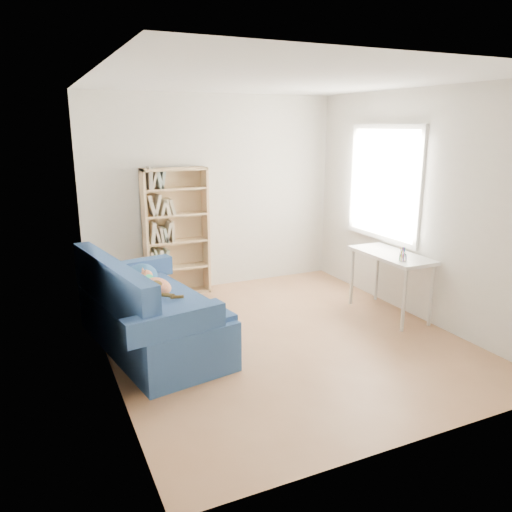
{
  "coord_description": "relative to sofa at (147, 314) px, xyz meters",
  "views": [
    {
      "loc": [
        -2.29,
        -4.36,
        2.2
      ],
      "look_at": [
        -0.16,
        0.29,
        0.85
      ],
      "focal_mm": 35.0,
      "sensor_mm": 36.0,
      "label": 1
    }
  ],
  "objects": [
    {
      "name": "room_shell",
      "position": [
        1.42,
        -0.34,
        1.28
      ],
      "size": [
        3.54,
        4.04,
        2.62
      ],
      "color": "silver",
      "rests_on": "ground"
    },
    {
      "name": "bookshelf",
      "position": [
        0.74,
        1.48,
        0.42
      ],
      "size": [
        0.84,
        0.26,
        1.67
      ],
      "color": "tan",
      "rests_on": "ground"
    },
    {
      "name": "sofa",
      "position": [
        0.0,
        0.0,
        0.0
      ],
      "size": [
        1.23,
        2.07,
        0.95
      ],
      "rotation": [
        0.0,
        0.0,
        0.18
      ],
      "color": "navy",
      "rests_on": "ground"
    },
    {
      "name": "desk",
      "position": [
        2.81,
        -0.29,
        0.31
      ],
      "size": [
        0.49,
        1.06,
        0.75
      ],
      "color": "white",
      "rests_on": "ground"
    },
    {
      "name": "pen_cup",
      "position": [
        2.7,
        -0.6,
        0.46
      ],
      "size": [
        0.08,
        0.08,
        0.16
      ],
      "color": "white",
      "rests_on": "desk"
    },
    {
      "name": "ground",
      "position": [
        1.32,
        -0.38,
        -0.35
      ],
      "size": [
        4.0,
        4.0,
        0.0
      ],
      "primitive_type": "plane",
      "color": "#9E6B47",
      "rests_on": "ground"
    }
  ]
}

